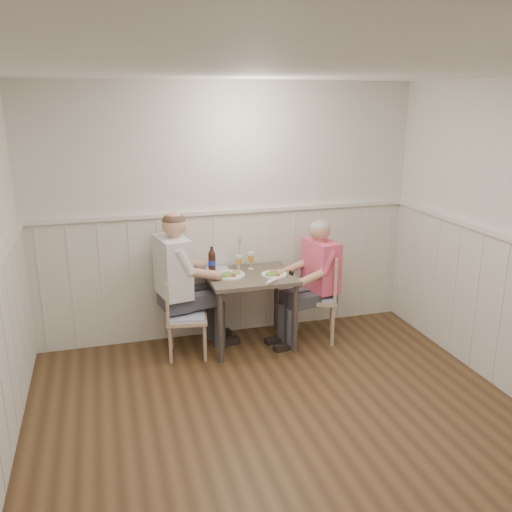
{
  "coord_description": "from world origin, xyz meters",
  "views": [
    {
      "loc": [
        -1.24,
        -3.07,
        2.44
      ],
      "look_at": [
        0.13,
        1.64,
        1.0
      ],
      "focal_mm": 38.0,
      "sensor_mm": 36.0,
      "label": 1
    }
  ],
  "objects_px": {
    "chair_left": "(182,313)",
    "man_in_pink": "(317,290)",
    "chair_right": "(320,292)",
    "dining_table": "(250,285)",
    "beer_bottle": "(212,261)",
    "diner_cream": "(178,294)",
    "grass_vase": "(238,253)"
  },
  "relations": [
    {
      "from": "chair_left",
      "to": "man_in_pink",
      "type": "distance_m",
      "value": 1.4
    },
    {
      "from": "chair_right",
      "to": "man_in_pink",
      "type": "bearing_deg",
      "value": -165.81
    },
    {
      "from": "dining_table",
      "to": "beer_bottle",
      "type": "bearing_deg",
      "value": 152.62
    },
    {
      "from": "dining_table",
      "to": "diner_cream",
      "type": "xyz_separation_m",
      "value": [
        -0.71,
        0.06,
        -0.04
      ]
    },
    {
      "from": "chair_left",
      "to": "beer_bottle",
      "type": "relative_size",
      "value": 3.0
    },
    {
      "from": "chair_right",
      "to": "diner_cream",
      "type": "height_order",
      "value": "diner_cream"
    },
    {
      "from": "diner_cream",
      "to": "beer_bottle",
      "type": "distance_m",
      "value": 0.47
    },
    {
      "from": "dining_table",
      "to": "diner_cream",
      "type": "height_order",
      "value": "diner_cream"
    },
    {
      "from": "chair_right",
      "to": "beer_bottle",
      "type": "bearing_deg",
      "value": 168.3
    },
    {
      "from": "chair_right",
      "to": "diner_cream",
      "type": "relative_size",
      "value": 0.65
    },
    {
      "from": "grass_vase",
      "to": "dining_table",
      "type": "bearing_deg",
      "value": -76.12
    },
    {
      "from": "grass_vase",
      "to": "chair_right",
      "type": "bearing_deg",
      "value": -19.99
    },
    {
      "from": "man_in_pink",
      "to": "diner_cream",
      "type": "relative_size",
      "value": 0.9
    },
    {
      "from": "dining_table",
      "to": "chair_left",
      "type": "distance_m",
      "value": 0.74
    },
    {
      "from": "chair_left",
      "to": "diner_cream",
      "type": "distance_m",
      "value": 0.2
    },
    {
      "from": "beer_bottle",
      "to": "man_in_pink",
      "type": "bearing_deg",
      "value": -12.84
    },
    {
      "from": "chair_right",
      "to": "man_in_pink",
      "type": "relative_size",
      "value": 0.72
    },
    {
      "from": "chair_right",
      "to": "beer_bottle",
      "type": "height_order",
      "value": "beer_bottle"
    },
    {
      "from": "chair_right",
      "to": "chair_left",
      "type": "bearing_deg",
      "value": -179.69
    },
    {
      "from": "chair_right",
      "to": "man_in_pink",
      "type": "xyz_separation_m",
      "value": [
        -0.05,
        -0.01,
        0.04
      ]
    },
    {
      "from": "dining_table",
      "to": "grass_vase",
      "type": "height_order",
      "value": "grass_vase"
    },
    {
      "from": "beer_bottle",
      "to": "diner_cream",
      "type": "bearing_deg",
      "value": -162.13
    },
    {
      "from": "dining_table",
      "to": "chair_left",
      "type": "relative_size",
      "value": 1.05
    },
    {
      "from": "chair_right",
      "to": "diner_cream",
      "type": "xyz_separation_m",
      "value": [
        -1.45,
        0.11,
        0.1
      ]
    },
    {
      "from": "chair_right",
      "to": "dining_table",
      "type": "bearing_deg",
      "value": 176.53
    },
    {
      "from": "chair_left",
      "to": "chair_right",
      "type": "bearing_deg",
      "value": 0.31
    },
    {
      "from": "dining_table",
      "to": "man_in_pink",
      "type": "distance_m",
      "value": 0.7
    },
    {
      "from": "chair_left",
      "to": "beer_bottle",
      "type": "bearing_deg",
      "value": 33.16
    },
    {
      "from": "diner_cream",
      "to": "chair_left",
      "type": "bearing_deg",
      "value": -85.79
    },
    {
      "from": "beer_bottle",
      "to": "dining_table",
      "type": "bearing_deg",
      "value": -27.38
    },
    {
      "from": "dining_table",
      "to": "man_in_pink",
      "type": "xyz_separation_m",
      "value": [
        0.69,
        -0.06,
        -0.1
      ]
    },
    {
      "from": "dining_table",
      "to": "chair_right",
      "type": "relative_size",
      "value": 0.91
    }
  ]
}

